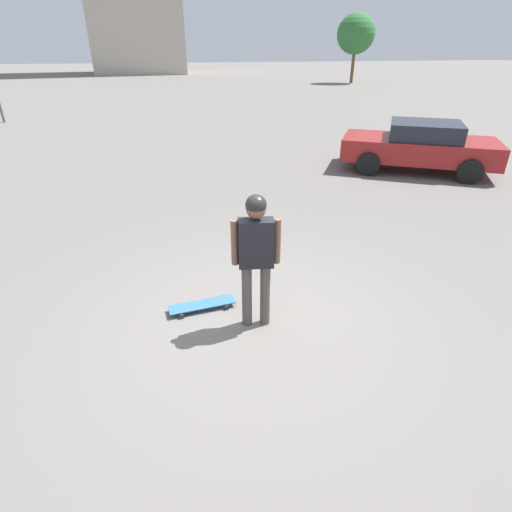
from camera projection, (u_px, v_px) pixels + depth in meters
The scene contains 5 objects.
ground_plane at pixel (256, 323), 5.06m from camera, with size 220.00×220.00×0.00m, color slate.
person at pixel (256, 248), 4.57m from camera, with size 0.56×0.28×1.70m.
skateboard at pixel (202, 305), 5.30m from camera, with size 0.89×0.31×0.08m.
car_parked_near at pixel (419, 145), 11.09m from camera, with size 4.43×3.81×1.33m.
tree_distant at pixel (356, 34), 38.49m from camera, with size 3.64×3.64×6.21m.
Camera 1 is at (1.13, 3.94, 3.08)m, focal length 28.00 mm.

